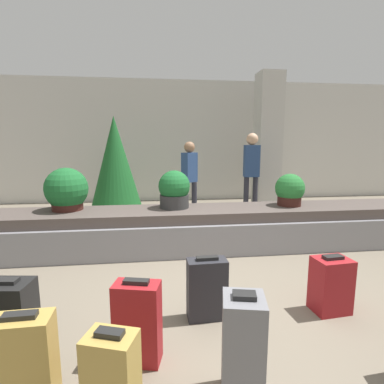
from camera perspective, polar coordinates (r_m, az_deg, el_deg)
ground_plane at (r=3.12m, az=4.02°, el=-20.68°), size 18.00×18.00×0.00m
back_wall at (r=8.18m, az=-3.40°, el=9.58°), size 18.00×0.06×3.20m
carousel at (r=4.52m, az=0.00°, el=-7.04°), size 8.27×0.96×0.60m
pillar at (r=7.58m, az=14.19°, el=9.34°), size 0.56×0.56×3.20m
suitcase_0 at (r=3.18m, az=24.93°, el=-15.72°), size 0.34×0.27×0.54m
suitcase_1 at (r=2.86m, az=-31.86°, el=-19.19°), size 0.43×0.30×0.55m
suitcase_4 at (r=1.97m, az=-14.99°, el=-31.53°), size 0.32×0.27×0.59m
suitcase_5 at (r=2.35m, az=-10.33°, el=-23.27°), size 0.35×0.25×0.63m
suitcase_6 at (r=2.06m, az=9.64°, el=-27.28°), size 0.30×0.30×0.69m
suitcase_7 at (r=2.81m, az=2.86°, el=-17.93°), size 0.35×0.19×0.58m
suitcase_8 at (r=2.25m, az=-29.30°, el=-26.46°), size 0.34×0.20×0.60m
potted_plant_0 at (r=4.68m, az=-22.79°, el=0.28°), size 0.61×0.61×0.62m
potted_plant_1 at (r=4.87m, az=18.12°, el=0.30°), size 0.45×0.45×0.50m
potted_plant_2 at (r=4.47m, az=-3.40°, el=0.37°), size 0.47×0.47×0.56m
traveler_0 at (r=6.50m, az=11.26°, el=4.78°), size 0.33×0.25×1.77m
traveler_1 at (r=6.18m, az=-0.48°, el=3.55°), size 0.36×0.35×1.59m
decorated_tree at (r=6.66m, az=-14.42°, el=5.52°), size 1.09×1.09×2.13m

